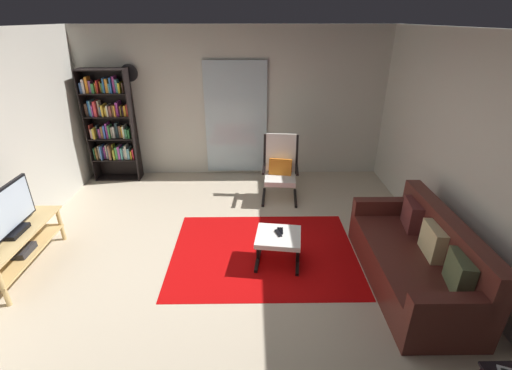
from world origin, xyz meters
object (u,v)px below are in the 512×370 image
(tv_stand, at_px, (19,246))
(lounge_armchair, at_px, (280,166))
(ottoman, at_px, (278,240))
(cell_phone, at_px, (280,231))
(bookshelf_near_tv, at_px, (110,124))
(television, at_px, (8,213))
(tv_remote, at_px, (278,233))
(leather_sofa, at_px, (417,260))
(wall_clock, at_px, (129,73))

(tv_stand, relative_size, lounge_armchair, 1.27)
(ottoman, distance_m, cell_phone, 0.11)
(bookshelf_near_tv, height_order, lounge_armchair, bookshelf_near_tv)
(bookshelf_near_tv, xyz_separation_m, ottoman, (2.76, -2.55, -0.69))
(ottoman, bearing_deg, television, -178.63)
(ottoman, bearing_deg, tv_stand, -178.57)
(tv_stand, relative_size, cell_phone, 9.30)
(bookshelf_near_tv, distance_m, tv_remote, 3.79)
(ottoman, relative_size, tv_remote, 4.03)
(tv_remote, bearing_deg, leather_sofa, -34.53)
(tv_stand, xyz_separation_m, lounge_armchair, (3.15, 1.84, 0.21))
(leather_sofa, distance_m, ottoman, 1.53)
(television, height_order, cell_phone, television)
(tv_remote, bearing_deg, cell_phone, 45.96)
(tv_stand, relative_size, wall_clock, 4.49)
(tv_remote, height_order, cell_phone, tv_remote)
(bookshelf_near_tv, distance_m, ottoman, 3.82)
(wall_clock, bearing_deg, tv_stand, -102.80)
(wall_clock, bearing_deg, cell_phone, -48.03)
(lounge_armchair, bearing_deg, television, -149.67)
(television, bearing_deg, cell_phone, 2.80)
(bookshelf_near_tv, bearing_deg, tv_remote, -42.55)
(tv_stand, height_order, lounge_armchair, lounge_armchair)
(cell_phone, bearing_deg, wall_clock, 136.03)
(tv_stand, distance_m, tv_remote, 3.00)
(tv_stand, xyz_separation_m, tv_remote, (2.99, 0.10, 0.08))
(tv_remote, bearing_deg, lounge_armchair, 66.10)
(tv_stand, height_order, leather_sofa, leather_sofa)
(television, relative_size, lounge_armchair, 0.85)
(tv_stand, bearing_deg, wall_clock, 77.20)
(bookshelf_near_tv, xyz_separation_m, leather_sofa, (4.24, -2.95, -0.70))
(tv_stand, height_order, tv_remote, tv_stand)
(tv_stand, relative_size, bookshelf_near_tv, 0.67)
(tv_stand, height_order, ottoman, tv_stand)
(tv_stand, xyz_separation_m, cell_phone, (3.02, 0.15, 0.08))
(tv_stand, xyz_separation_m, television, (0.00, 0.00, 0.43))
(leather_sofa, bearing_deg, lounge_armchair, 121.47)
(television, bearing_deg, lounge_armchair, 30.33)
(television, xyz_separation_m, lounge_armchair, (3.15, 1.84, -0.21))
(tv_remote, relative_size, cell_phone, 1.03)
(lounge_armchair, height_order, ottoman, lounge_armchair)
(lounge_armchair, bearing_deg, tv_stand, -149.65)
(television, relative_size, leather_sofa, 0.46)
(cell_phone, height_order, wall_clock, wall_clock)
(lounge_armchair, relative_size, wall_clock, 3.53)
(ottoman, relative_size, cell_phone, 4.15)
(lounge_armchair, distance_m, cell_phone, 1.70)
(bookshelf_near_tv, height_order, cell_phone, bookshelf_near_tv)
(ottoman, xyz_separation_m, wall_clock, (-2.36, 2.73, 1.52))
(television, xyz_separation_m, bookshelf_near_tv, (0.23, 2.63, 0.27))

